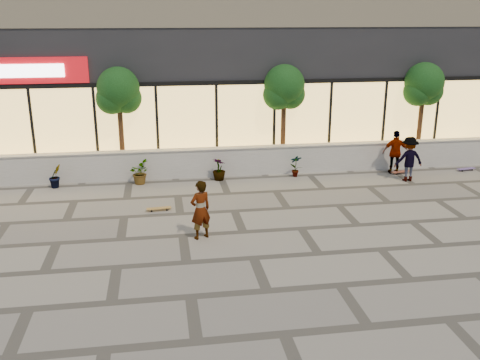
{
  "coord_description": "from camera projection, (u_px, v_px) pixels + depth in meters",
  "views": [
    {
      "loc": [
        -2.12,
        -11.65,
        5.7
      ],
      "look_at": [
        0.01,
        2.23,
        1.3
      ],
      "focal_mm": 40.0,
      "sensor_mm": 36.0,
      "label": 1
    }
  ],
  "objects": [
    {
      "name": "skater_right_far",
      "position": [
        409.0,
        159.0,
        18.77
      ],
      "size": [
        1.03,
        0.6,
        1.59
      ],
      "primitive_type": "imported",
      "rotation": [
        0.0,
        0.0,
        3.15
      ],
      "color": "maroon",
      "rests_on": "ground"
    },
    {
      "name": "tree_mideast",
      "position": [
        284.0,
        90.0,
        19.73
      ],
      "size": [
        1.6,
        1.5,
        3.92
      ],
      "color": "#4B291A",
      "rests_on": "ground"
    },
    {
      "name": "shrub_d",
      "position": [
        219.0,
        169.0,
        18.95
      ],
      "size": [
        0.64,
        0.64,
        0.81
      ],
      "primitive_type": "imported",
      "rotation": [
        0.0,
        0.0,
        2.46
      ],
      "color": "#133811",
      "rests_on": "ground"
    },
    {
      "name": "planter_wall",
      "position": [
        220.0,
        162.0,
        19.45
      ],
      "size": [
        22.0,
        0.42,
        1.04
      ],
      "color": "silver",
      "rests_on": "ground"
    },
    {
      "name": "skateboard_right_far",
      "position": [
        466.0,
        169.0,
        20.17
      ],
      "size": [
        0.76,
        0.3,
        0.09
      ],
      "rotation": [
        0.0,
        0.0,
        0.16
      ],
      "color": "#644C8B",
      "rests_on": "ground"
    },
    {
      "name": "skater_center",
      "position": [
        201.0,
        210.0,
        13.92
      ],
      "size": [
        0.69,
        0.59,
        1.59
      ],
      "primitive_type": "imported",
      "rotation": [
        0.0,
        0.0,
        3.58
      ],
      "color": "silver",
      "rests_on": "ground"
    },
    {
      "name": "shrub_b",
      "position": [
        55.0,
        176.0,
        18.14
      ],
      "size": [
        0.57,
        0.57,
        0.81
      ],
      "primitive_type": "imported",
      "rotation": [
        0.0,
        0.0,
        0.82
      ],
      "color": "#133811",
      "rests_on": "ground"
    },
    {
      "name": "shrub_c",
      "position": [
        139.0,
        172.0,
        18.55
      ],
      "size": [
        0.68,
        0.77,
        0.81
      ],
      "primitive_type": "imported",
      "rotation": [
        0.0,
        0.0,
        1.64
      ],
      "color": "#133811",
      "rests_on": "ground"
    },
    {
      "name": "skateboard_right_near",
      "position": [
        401.0,
        172.0,
        19.79
      ],
      "size": [
        0.79,
        0.37,
        0.09
      ],
      "rotation": [
        0.0,
        0.0,
        0.23
      ],
      "color": "brown",
      "rests_on": "ground"
    },
    {
      "name": "shrub_e",
      "position": [
        296.0,
        166.0,
        19.36
      ],
      "size": [
        0.46,
        0.35,
        0.81
      ],
      "primitive_type": "imported",
      "rotation": [
        0.0,
        0.0,
        3.28
      ],
      "color": "#133811",
      "rests_on": "ground"
    },
    {
      "name": "tree_midwest",
      "position": [
        119.0,
        93.0,
        18.87
      ],
      "size": [
        1.6,
        1.5,
        3.92
      ],
      "color": "#4B291A",
      "rests_on": "ground"
    },
    {
      "name": "ground",
      "position": [
        254.0,
        258.0,
        13.0
      ],
      "size": [
        80.0,
        80.0,
        0.0
      ],
      "primitive_type": "plane",
      "color": "gray",
      "rests_on": "ground"
    },
    {
      "name": "skater_right_near",
      "position": [
        396.0,
        152.0,
        19.63
      ],
      "size": [
        1.0,
        0.57,
        1.61
      ],
      "primitive_type": "imported",
      "rotation": [
        0.0,
        0.0,
        2.94
      ],
      "color": "silver",
      "rests_on": "ground"
    },
    {
      "name": "skateboard_center",
      "position": [
        159.0,
        208.0,
        16.09
      ],
      "size": [
        0.76,
        0.26,
        0.09
      ],
      "rotation": [
        0.0,
        0.0,
        0.09
      ],
      "color": "olive",
      "rests_on": "ground"
    },
    {
      "name": "tree_east",
      "position": [
        424.0,
        87.0,
        20.53
      ],
      "size": [
        1.6,
        1.5,
        3.92
      ],
      "color": "#4B291A",
      "rests_on": "ground"
    },
    {
      "name": "retail_building",
      "position": [
        205.0,
        47.0,
        23.51
      ],
      "size": [
        24.0,
        9.17,
        8.5
      ],
      "color": "#242529",
      "rests_on": "ground"
    }
  ]
}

